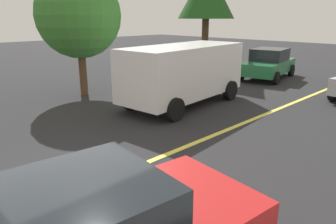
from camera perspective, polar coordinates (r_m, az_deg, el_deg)
ground_plane at (r=6.33m, az=-18.25°, el=-14.32°), size 80.00×80.00×0.00m
lane_marking_centre at (r=7.89m, az=1.63°, el=-6.94°), size 28.00×0.16×0.01m
white_van at (r=11.76m, az=2.91°, el=7.40°), size 5.37×2.67×2.20m
car_green_near_curb at (r=17.97m, az=17.66°, el=8.37°), size 4.44×2.64×1.57m
tree_centre_verge at (r=13.61m, az=-15.86°, el=16.42°), size 3.39×3.39×4.95m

